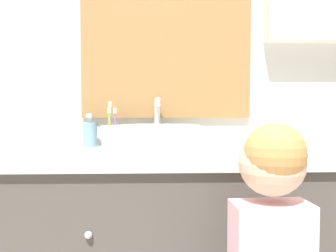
% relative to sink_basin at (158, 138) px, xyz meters
% --- Properties ---
extents(wall_back, '(3.20, 0.18, 2.50)m').
position_rel_sink_basin_xyz_m(wall_back, '(0.15, 0.27, 0.42)').
color(wall_back, silver).
rests_on(wall_back, ground_plane).
extents(sink_basin, '(0.33, 0.38, 0.21)m').
position_rel_sink_basin_xyz_m(sink_basin, '(0.00, 0.00, 0.00)').
color(sink_basin, white).
rests_on(sink_basin, vanity_counter).
extents(toothbrush_holder, '(0.08, 0.08, 0.19)m').
position_rel_sink_basin_xyz_m(toothbrush_holder, '(-0.19, 0.12, -0.00)').
color(toothbrush_holder, beige).
rests_on(toothbrush_holder, vanity_counter).
extents(soap_dispenser, '(0.06, 0.06, 0.14)m').
position_rel_sink_basin_xyz_m(soap_dispenser, '(-0.29, 0.18, 0.00)').
color(soap_dispenser, '#6B93B2').
rests_on(soap_dispenser, vanity_counter).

